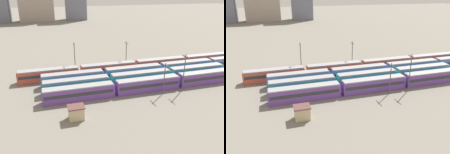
# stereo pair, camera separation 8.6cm
# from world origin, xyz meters

# --- Properties ---
(ground_plane) EXTENTS (600.00, 600.00, 0.00)m
(ground_plane) POSITION_xyz_m (0.00, 7.80, 0.00)
(ground_plane) COLOR slate
(train_track_0) EXTENTS (55.80, 3.06, 3.75)m
(train_track_0) POSITION_xyz_m (18.79, 0.00, 1.90)
(train_track_0) COLOR #6B429E
(train_track_0) RESTS_ON ground_plane
(train_track_1) EXTENTS (55.80, 3.06, 3.75)m
(train_track_1) POSITION_xyz_m (18.98, 5.20, 1.90)
(train_track_1) COLOR teal
(train_track_1) RESTS_ON ground_plane
(train_track_2) EXTENTS (112.50, 3.06, 3.75)m
(train_track_2) POSITION_xyz_m (47.08, 10.40, 1.90)
(train_track_2) COLOR #4C70BC
(train_track_2) RESTS_ON ground_plane
(train_track_3) EXTENTS (112.50, 3.06, 3.75)m
(train_track_3) POSITION_xyz_m (40.45, 15.60, 1.90)
(train_track_3) COLOR #BC4C38
(train_track_3) RESTS_ON ground_plane
(catenary_pole_0) EXTENTS (0.24, 3.20, 8.59)m
(catenary_pole_0) POSITION_xyz_m (21.95, -3.04, 4.82)
(catenary_pole_0) COLOR #4C4C51
(catenary_pole_0) RESTS_ON ground_plane
(catenary_pole_1) EXTENTS (0.24, 3.20, 10.53)m
(catenary_pole_1) POSITION_xyz_m (1.83, 18.89, 5.82)
(catenary_pole_1) COLOR #4C4C51
(catenary_pole_1) RESTS_ON ground_plane
(catenary_pole_2) EXTENTS (0.24, 3.20, 10.37)m
(catenary_pole_2) POSITION_xyz_m (27.91, -2.76, 5.74)
(catenary_pole_2) COLOR #4C4C51
(catenary_pole_2) RESTS_ON ground_plane
(catenary_pole_3) EXTENTS (0.24, 3.20, 9.74)m
(catenary_pole_3) POSITION_xyz_m (19.32, 18.77, 5.41)
(catenary_pole_3) COLOR #4C4C51
(catenary_pole_3) RESTS_ON ground_plane
(signal_hut) EXTENTS (3.60, 3.00, 3.04)m
(signal_hut) POSITION_xyz_m (-2.16, -8.92, 1.55)
(signal_hut) COLOR #C6B284
(signal_hut) RESTS_ON ground_plane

